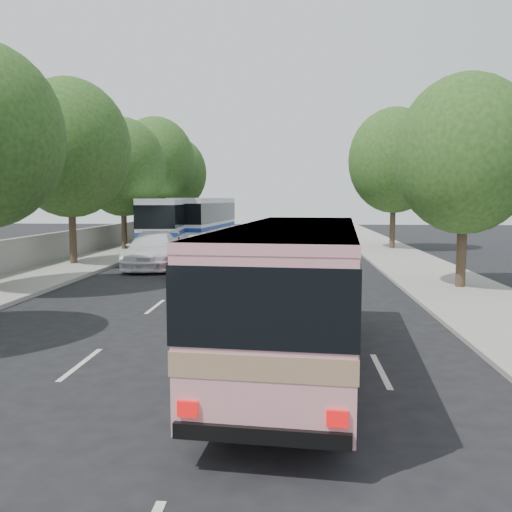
# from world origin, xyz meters

# --- Properties ---
(ground) EXTENTS (120.00, 120.00, 0.00)m
(ground) POSITION_xyz_m (0.00, 0.00, 0.00)
(ground) COLOR black
(ground) RESTS_ON ground
(sidewalk_left) EXTENTS (4.00, 90.00, 0.15)m
(sidewalk_left) POSITION_xyz_m (-8.50, 20.00, 0.07)
(sidewalk_left) COLOR #9E998E
(sidewalk_left) RESTS_ON ground
(sidewalk_right) EXTENTS (4.00, 90.00, 0.12)m
(sidewalk_right) POSITION_xyz_m (8.50, 20.00, 0.06)
(sidewalk_right) COLOR #9E998E
(sidewalk_right) RESTS_ON ground
(low_wall) EXTENTS (0.30, 90.00, 1.50)m
(low_wall) POSITION_xyz_m (-10.30, 20.00, 0.90)
(low_wall) COLOR #9E998E
(low_wall) RESTS_ON sidewalk_left
(tree_left_c) EXTENTS (6.00, 6.00, 9.35)m
(tree_left_c) POSITION_xyz_m (-8.62, 13.94, 6.12)
(tree_left_c) COLOR #38281E
(tree_left_c) RESTS_ON ground
(tree_left_d) EXTENTS (5.52, 5.52, 8.60)m
(tree_left_d) POSITION_xyz_m (-8.52, 21.94, 5.63)
(tree_left_d) COLOR #38281E
(tree_left_d) RESTS_ON ground
(tree_left_e) EXTENTS (6.30, 6.30, 9.82)m
(tree_left_e) POSITION_xyz_m (-8.42, 29.94, 6.43)
(tree_left_e) COLOR #38281E
(tree_left_e) RESTS_ON ground
(tree_left_f) EXTENTS (5.88, 5.88, 9.16)m
(tree_left_f) POSITION_xyz_m (-8.62, 37.94, 6.00)
(tree_left_f) COLOR #38281E
(tree_left_f) RESTS_ON ground
(tree_right_near) EXTENTS (5.10, 5.10, 7.95)m
(tree_right_near) POSITION_xyz_m (8.78, 7.94, 5.20)
(tree_right_near) COLOR #38281E
(tree_right_near) RESTS_ON ground
(tree_right_far) EXTENTS (6.00, 6.00, 9.35)m
(tree_right_far) POSITION_xyz_m (9.08, 23.94, 6.12)
(tree_right_far) COLOR #38281E
(tree_right_far) RESTS_ON ground
(pink_bus) EXTENTS (3.12, 9.20, 2.88)m
(pink_bus) POSITION_xyz_m (2.50, -1.89, 1.79)
(pink_bus) COLOR pink
(pink_bus) RESTS_ON ground
(pink_taxi) EXTENTS (2.30, 4.80, 1.58)m
(pink_taxi) POSITION_xyz_m (-2.00, 11.56, 0.79)
(pink_taxi) COLOR #E31363
(pink_taxi) RESTS_ON ground
(white_pickup) EXTENTS (3.02, 6.12, 1.71)m
(white_pickup) POSITION_xyz_m (-4.50, 13.62, 0.86)
(white_pickup) COLOR white
(white_pickup) RESTS_ON ground
(tour_coach_front) EXTENTS (3.35, 11.54, 3.40)m
(tour_coach_front) POSITION_xyz_m (-6.30, 24.83, 2.05)
(tour_coach_front) COLOR silver
(tour_coach_front) RESTS_ON ground
(tour_coach_rear) EXTENTS (3.51, 11.73, 3.46)m
(tour_coach_rear) POSITION_xyz_m (-4.57, 29.71, 2.08)
(tour_coach_rear) COLOR white
(tour_coach_rear) RESTS_ON ground
(taxi_roof_sign) EXTENTS (0.56, 0.23, 0.18)m
(taxi_roof_sign) POSITION_xyz_m (-2.00, 11.56, 1.67)
(taxi_roof_sign) COLOR silver
(taxi_roof_sign) RESTS_ON pink_taxi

